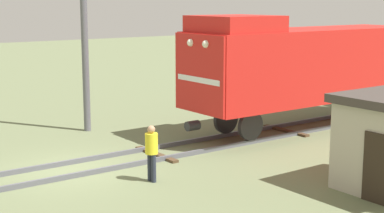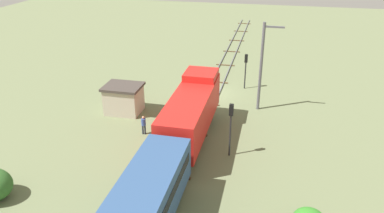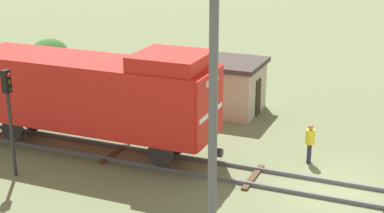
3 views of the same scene
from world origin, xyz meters
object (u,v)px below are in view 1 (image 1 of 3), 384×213
worker_near_track (152,149)px  catenary_mast (83,20)px  locomotive (303,63)px  traffic_signal_mid (274,49)px

worker_near_track → catenary_mast: 8.40m
locomotive → traffic_signal_mid: 3.80m
worker_near_track → locomotive: bearing=112.4°
locomotive → traffic_signal_mid: bearing=153.6°
traffic_signal_mid → worker_near_track: (5.80, -10.58, -2.03)m
locomotive → worker_near_track: 9.38m
worker_near_track → catenary_mast: size_ratio=0.20×
traffic_signal_mid → catenary_mast: size_ratio=0.51×
locomotive → traffic_signal_mid: locomotive is taller
locomotive → catenary_mast: (-5.06, -7.32, 1.75)m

